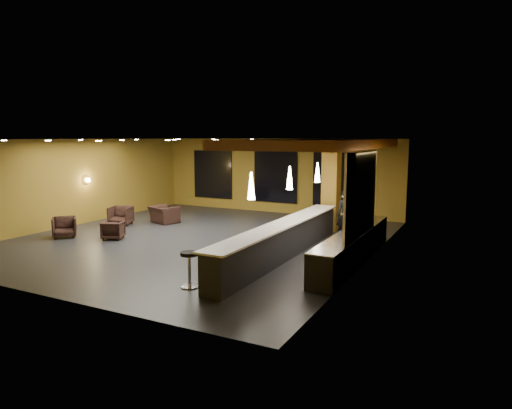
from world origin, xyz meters
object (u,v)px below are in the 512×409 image
at_px(staff_b, 355,219).
at_px(bar_stool_5, 290,226).
at_px(bar_counter, 282,241).
at_px(column, 331,185).
at_px(pendant_1, 290,178).
at_px(bar_stool_4, 274,232).
at_px(bar_stool_3, 261,238).
at_px(bar_stool_2, 245,247).
at_px(bar_stool_6, 301,220).
at_px(armchair_c, 121,216).
at_px(pendant_2, 317,172).
at_px(pendant_0, 251,186).
at_px(bar_stool_1, 214,257).
at_px(bar_stool_0, 189,265).
at_px(staff_a, 346,216).
at_px(armchair_a, 64,227).
at_px(prep_counter, 353,247).
at_px(armchair_b, 113,230).
at_px(staff_c, 360,218).
at_px(armchair_d, 164,215).

distance_m(staff_b, bar_stool_5, 2.26).
xyz_separation_m(bar_counter, column, (0.00, 4.60, 1.25)).
bearing_deg(bar_counter, staff_b, 67.99).
relative_size(pendant_1, bar_stool_4, 0.91).
xyz_separation_m(staff_b, bar_stool_3, (-2.06, -3.16, -0.25)).
bearing_deg(bar_stool_2, bar_stool_6, 90.84).
height_order(column, bar_stool_6, column).
bearing_deg(armchair_c, pendant_2, -11.31).
xyz_separation_m(pendant_0, bar_stool_2, (-0.71, 0.98, -1.89)).
bearing_deg(bar_stool_5, bar_stool_1, -92.22).
distance_m(bar_stool_3, bar_stool_4, 1.07).
bearing_deg(armchair_c, bar_stool_0, -56.83).
height_order(pendant_2, bar_stool_3, pendant_2).
bearing_deg(bar_stool_3, bar_stool_2, -87.77).
distance_m(staff_b, bar_stool_3, 3.79).
height_order(pendant_0, bar_stool_2, pendant_0).
distance_m(staff_a, bar_stool_1, 5.65).
bearing_deg(bar_stool_2, armchair_a, 179.66).
distance_m(pendant_1, armchair_c, 8.30).
distance_m(bar_stool_0, bar_stool_6, 6.98).
bearing_deg(armchair_c, pendant_1, -29.13).
relative_size(prep_counter, pendant_2, 8.57).
height_order(column, armchair_b, column).
bearing_deg(bar_stool_1, armchair_c, 150.17).
bearing_deg(column, bar_stool_1, -97.75).
distance_m(staff_c, armchair_b, 8.59).
relative_size(bar_counter, bar_stool_2, 11.21).
xyz_separation_m(pendant_0, armchair_d, (-6.69, 4.88, -2.00)).
height_order(pendant_0, pendant_1, same).
distance_m(column, bar_stool_1, 7.12).
bearing_deg(bar_stool_6, bar_counter, -77.39).
distance_m(bar_counter, bar_stool_6, 3.56).
distance_m(armchair_a, bar_stool_1, 7.31).
bearing_deg(armchair_d, bar_stool_6, -156.84).
distance_m(armchair_b, bar_stool_1, 5.74).
distance_m(armchair_a, bar_stool_5, 8.09).
bearing_deg(bar_stool_4, armchair_b, -164.48).
relative_size(column, pendant_0, 5.00).
height_order(bar_counter, bar_stool_0, bar_counter).
bearing_deg(bar_stool_6, bar_stool_2, -89.16).
height_order(column, staff_a, column).
distance_m(pendant_0, armchair_b, 6.86).
height_order(pendant_1, armchair_d, pendant_1).
height_order(armchair_c, bar_stool_3, bar_stool_3).
bearing_deg(bar_stool_1, staff_a, 68.74).
xyz_separation_m(pendant_0, armchair_b, (-6.35, 1.60, -2.03)).
height_order(bar_stool_0, bar_stool_5, bar_stool_0).
bearing_deg(bar_stool_1, armchair_d, 137.80).
bearing_deg(staff_a, armchair_a, -173.09).
bearing_deg(bar_stool_1, bar_stool_4, 87.55).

